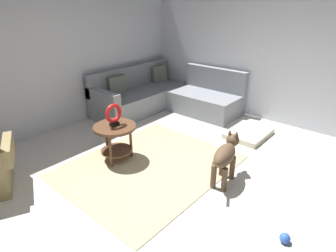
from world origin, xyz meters
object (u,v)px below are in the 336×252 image
dog_bed_mat (248,133)px  dog (226,155)px  side_table (115,134)px  sectional_couch (164,97)px  torus_sculpture (114,114)px  dog_toy_ball (285,238)px

dog_bed_mat → dog: (-1.46, -0.36, 0.33)m
side_table → dog_bed_mat: 2.31m
sectional_couch → torus_sculpture: (-2.00, -0.83, 0.42)m
torus_sculpture → dog_toy_ball: 2.53m
dog_toy_ball → side_table: bearing=90.5°
sectional_couch → dog: 2.73m
dog_bed_mat → dog_toy_ball: size_ratio=7.71×
dog_toy_ball → dog_bed_mat: bearing=34.2°
sectional_couch → torus_sculpture: 2.20m
dog_bed_mat → dog: 1.54m
sectional_couch → dog_toy_ball: sectional_couch is taller
dog → dog_bed_mat: bearing=92.6°
dog → dog_toy_ball: 1.15m
dog_bed_mat → dog_toy_ball: (-1.97, -1.34, 0.01)m
side_table → dog_toy_ball: 2.47m
sectional_couch → dog_toy_ball: bearing=-121.0°
dog_toy_ball → dog: bearing=62.2°
sectional_couch → dog_bed_mat: sectional_couch is taller
dog → side_table: bearing=-171.3°
dog → dog_toy_ball: size_ratio=8.10×
sectional_couch → side_table: sectional_couch is taller
sectional_couch → torus_sculpture: size_ratio=6.90×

